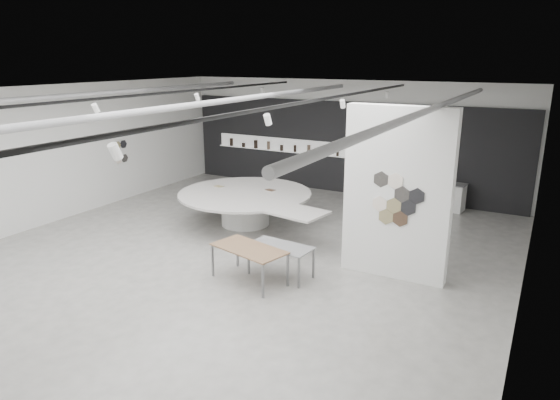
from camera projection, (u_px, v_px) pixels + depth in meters
The scene contains 7 objects.
room at pixel (224, 172), 10.98m from camera, with size 12.02×14.02×3.82m.
back_wall_display at pixel (342, 148), 16.97m from camera, with size 11.80×0.27×3.10m.
partition_column at pixel (397, 194), 10.24m from camera, with size 2.20×0.38×3.60m.
display_island at pixel (247, 204), 13.76m from camera, with size 4.93×4.24×0.94m.
sample_table_wood at pixel (249, 250), 10.24m from camera, with size 1.73×1.16×0.74m.
sample_table_stone at pixel (281, 248), 10.50m from camera, with size 1.39×0.78×0.69m.
kitchen_counter at pixel (440, 195), 15.35m from camera, with size 1.54×0.74×1.17m.
Camera 1 is at (6.12, -8.82, 4.50)m, focal length 32.00 mm.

